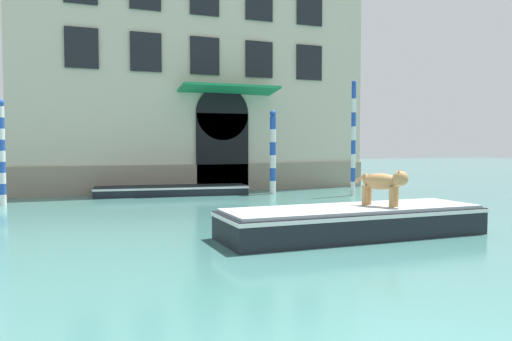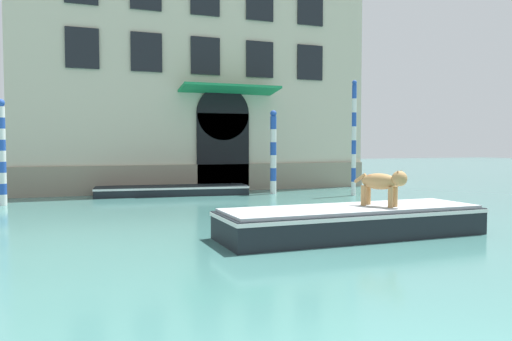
{
  "view_description": "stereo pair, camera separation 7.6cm",
  "coord_description": "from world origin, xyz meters",
  "px_view_note": "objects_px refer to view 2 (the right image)",
  "views": [
    {
      "loc": [
        -2.72,
        -2.48,
        2.06
      ],
      "look_at": [
        3.14,
        12.93,
        1.2
      ],
      "focal_mm": 35.0,
      "sensor_mm": 36.0,
      "label": 1
    },
    {
      "loc": [
        -2.65,
        -2.51,
        2.06
      ],
      "look_at": [
        3.14,
        12.93,
        1.2
      ],
      "focal_mm": 35.0,
      "sensor_mm": 36.0,
      "label": 2
    }
  ],
  "objects_px": {
    "boat_moored_near_palazzo": "(172,190)",
    "mooring_pole_2": "(354,138)",
    "dog_on_deck": "(383,182)",
    "mooring_pole_0": "(273,152)",
    "boat_foreground": "(352,221)",
    "mooring_pole_1": "(2,152)"
  },
  "relations": [
    {
      "from": "boat_foreground",
      "to": "mooring_pole_1",
      "type": "bearing_deg",
      "value": 130.96
    },
    {
      "from": "boat_foreground",
      "to": "mooring_pole_0",
      "type": "height_order",
      "value": "mooring_pole_0"
    },
    {
      "from": "boat_foreground",
      "to": "dog_on_deck",
      "type": "xyz_separation_m",
      "value": [
        0.7,
        -0.17,
        0.86
      ]
    },
    {
      "from": "dog_on_deck",
      "to": "mooring_pole_1",
      "type": "relative_size",
      "value": 0.31
    },
    {
      "from": "boat_moored_near_palazzo",
      "to": "mooring_pole_0",
      "type": "relative_size",
      "value": 1.79
    },
    {
      "from": "mooring_pole_2",
      "to": "mooring_pole_0",
      "type": "bearing_deg",
      "value": 147.09
    },
    {
      "from": "boat_moored_near_palazzo",
      "to": "mooring_pole_0",
      "type": "xyz_separation_m",
      "value": [
        4.08,
        -0.9,
        1.56
      ]
    },
    {
      "from": "dog_on_deck",
      "to": "boat_moored_near_palazzo",
      "type": "relative_size",
      "value": 0.18
    },
    {
      "from": "mooring_pole_1",
      "to": "dog_on_deck",
      "type": "bearing_deg",
      "value": -46.66
    },
    {
      "from": "boat_moored_near_palazzo",
      "to": "mooring_pole_2",
      "type": "distance_m",
      "value": 7.66
    },
    {
      "from": "boat_moored_near_palazzo",
      "to": "mooring_pole_2",
      "type": "relative_size",
      "value": 1.34
    },
    {
      "from": "dog_on_deck",
      "to": "mooring_pole_0",
      "type": "relative_size",
      "value": 0.32
    },
    {
      "from": "mooring_pole_0",
      "to": "mooring_pole_2",
      "type": "height_order",
      "value": "mooring_pole_2"
    },
    {
      "from": "boat_foreground",
      "to": "boat_moored_near_palazzo",
      "type": "bearing_deg",
      "value": 100.27
    },
    {
      "from": "boat_foreground",
      "to": "boat_moored_near_palazzo",
      "type": "height_order",
      "value": "boat_foreground"
    },
    {
      "from": "mooring_pole_0",
      "to": "boat_moored_near_palazzo",
      "type": "bearing_deg",
      "value": 167.56
    },
    {
      "from": "dog_on_deck",
      "to": "mooring_pole_0",
      "type": "bearing_deg",
      "value": 140.62
    },
    {
      "from": "boat_moored_near_palazzo",
      "to": "mooring_pole_1",
      "type": "bearing_deg",
      "value": -160.38
    },
    {
      "from": "boat_foreground",
      "to": "boat_moored_near_palazzo",
      "type": "distance_m",
      "value": 10.69
    },
    {
      "from": "dog_on_deck",
      "to": "mooring_pole_2",
      "type": "height_order",
      "value": "mooring_pole_2"
    },
    {
      "from": "mooring_pole_0",
      "to": "mooring_pole_1",
      "type": "height_order",
      "value": "mooring_pole_1"
    },
    {
      "from": "dog_on_deck",
      "to": "mooring_pole_2",
      "type": "xyz_separation_m",
      "value": [
        4.15,
        7.98,
        1.12
      ]
    }
  ]
}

